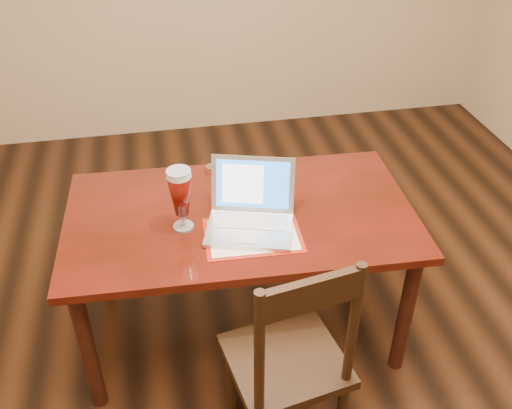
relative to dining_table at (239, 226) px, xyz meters
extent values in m
plane|color=black|center=(0.13, -0.25, -0.65)|extent=(5.00, 5.00, 0.00)
cube|color=#54110B|center=(0.01, 0.01, 0.06)|extent=(1.58, 0.93, 0.04)
cylinder|color=#36150D|center=(-0.70, -0.32, -0.31)|extent=(0.07, 0.07, 0.68)
cylinder|color=#36150D|center=(0.68, -0.38, -0.31)|extent=(0.07, 0.07, 0.68)
cylinder|color=#36150D|center=(-0.67, 0.39, -0.31)|extent=(0.07, 0.07, 0.68)
cylinder|color=#36150D|center=(0.72, 0.33, -0.31)|extent=(0.07, 0.07, 0.68)
cube|color=maroon|center=(0.03, -0.17, 0.08)|extent=(0.42, 0.31, 0.00)
cube|color=silver|center=(0.03, -0.17, 0.08)|extent=(0.38, 0.27, 0.00)
cube|color=silver|center=(0.02, -0.14, 0.09)|extent=(0.42, 0.34, 0.02)
cube|color=silver|center=(0.03, -0.10, 0.10)|extent=(0.31, 0.19, 0.00)
cube|color=silver|center=(0.00, -0.21, 0.10)|extent=(0.10, 0.09, 0.00)
cube|color=silver|center=(0.06, 0.01, 0.22)|extent=(0.37, 0.17, 0.24)
cube|color=blue|center=(0.06, 0.00, 0.22)|extent=(0.32, 0.14, 0.20)
cube|color=white|center=(0.02, 0.01, 0.22)|extent=(0.19, 0.09, 0.17)
cylinder|color=silver|center=(-0.25, -0.06, 0.08)|extent=(0.09, 0.09, 0.01)
cylinder|color=silver|center=(-0.25, -0.06, 0.12)|extent=(0.02, 0.02, 0.06)
cylinder|color=silver|center=(-0.25, -0.06, 0.34)|extent=(0.10, 0.10, 0.02)
cylinder|color=silver|center=(-0.25, -0.06, 0.36)|extent=(0.10, 0.10, 0.01)
cylinder|color=silver|center=(-0.07, 0.35, 0.09)|extent=(0.06, 0.06, 0.04)
cylinder|color=silver|center=(0.07, 0.33, 0.09)|extent=(0.06, 0.06, 0.04)
cube|color=black|center=(0.07, -0.61, -0.21)|extent=(0.50, 0.48, 0.04)
cylinder|color=black|center=(-0.13, -0.48, -0.44)|extent=(0.04, 0.04, 0.42)
cylinder|color=black|center=(0.22, -0.42, -0.44)|extent=(0.04, 0.04, 0.42)
cylinder|color=black|center=(-0.07, -0.81, 0.09)|extent=(0.04, 0.04, 0.55)
cylinder|color=black|center=(0.28, -0.74, 0.09)|extent=(0.04, 0.04, 0.55)
cube|color=black|center=(0.10, -0.77, 0.30)|extent=(0.35, 0.09, 0.12)
camera|label=1|loc=(-0.32, -2.02, 1.56)|focal=40.00mm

